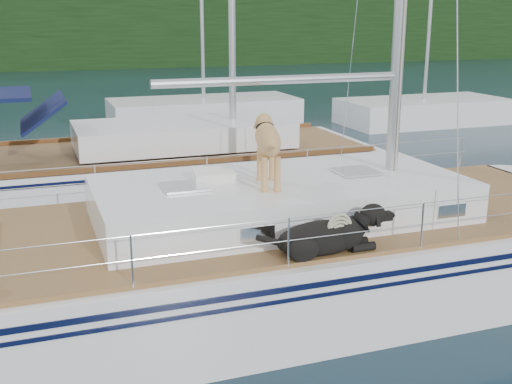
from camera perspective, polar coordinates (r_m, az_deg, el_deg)
name	(u,v)px	position (r m, az deg, el deg)	size (l,w,h in m)	color
ground	(228,304)	(9.47, -2.48, -9.96)	(120.00, 120.00, 0.00)	black
tree_line	(54,30)	(53.25, -17.52, 13.58)	(90.00, 3.00, 6.00)	black
shore_bank	(56,61)	(54.55, -17.38, 11.09)	(92.00, 1.00, 1.20)	#595147
main_sailboat	(234,260)	(9.22, -1.94, -6.08)	(12.00, 3.88, 14.01)	white
neighbor_sailboat	(137,173)	(14.75, -10.54, 1.70)	(11.00, 3.50, 13.30)	white
bg_boat_center	(204,111)	(25.30, -4.65, 7.16)	(7.20, 3.00, 11.65)	white
bg_boat_east	(423,112)	(25.92, 14.65, 6.93)	(6.40, 3.00, 11.65)	white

